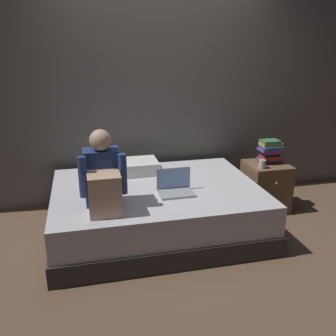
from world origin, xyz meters
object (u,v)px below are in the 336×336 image
object	(u,v)px
nightstand	(265,186)
laptop	(175,187)
mug	(262,164)
book_stack	(270,151)
bed	(156,209)
person_sitting	(103,179)
pillow	(131,167)

from	to	relation	value
nightstand	laptop	size ratio (longest dim) A/B	1.66
nightstand	mug	world-z (taller)	mug
laptop	mug	bearing A→B (deg)	16.73
book_stack	mug	world-z (taller)	book_stack
bed	nightstand	xyz separation A→B (m)	(1.30, 0.24, 0.03)
bed	laptop	world-z (taller)	laptop
person_sitting	laptop	size ratio (longest dim) A/B	2.05
book_stack	mug	bearing A→B (deg)	-137.36
laptop	pillow	distance (m)	0.72
laptop	person_sitting	bearing A→B (deg)	-166.35
bed	nightstand	bearing A→B (deg)	10.37
pillow	bed	bearing A→B (deg)	-68.26
bed	laptop	bearing A→B (deg)	-53.79
mug	person_sitting	bearing A→B (deg)	-164.46
nightstand	book_stack	bearing A→B (deg)	42.47
bed	book_stack	world-z (taller)	book_stack
book_stack	mug	size ratio (longest dim) A/B	2.84
nightstand	book_stack	xyz separation A→B (m)	(0.03, 0.03, 0.40)
nightstand	person_sitting	world-z (taller)	person_sitting
pillow	mug	world-z (taller)	mug
mug	laptop	bearing A→B (deg)	-163.27
bed	person_sitting	world-z (taller)	person_sitting
book_stack	laptop	bearing A→B (deg)	-158.95
person_sitting	book_stack	world-z (taller)	person_sitting
pillow	laptop	bearing A→B (deg)	-63.51
bed	book_stack	size ratio (longest dim) A/B	7.82
person_sitting	book_stack	bearing A→B (deg)	18.48
bed	nightstand	size ratio (longest dim) A/B	3.76
laptop	pillow	xyz separation A→B (m)	(-0.32, 0.64, 0.01)
person_sitting	mug	bearing A→B (deg)	15.54
pillow	book_stack	size ratio (longest dim) A/B	2.19
laptop	mug	xyz separation A→B (m)	(1.03, 0.31, 0.05)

